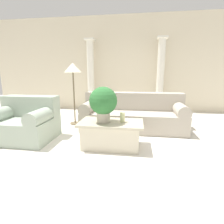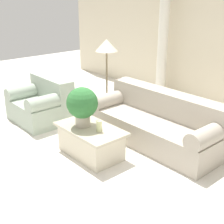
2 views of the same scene
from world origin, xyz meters
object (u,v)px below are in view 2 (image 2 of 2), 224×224
at_px(sofa_long, 157,123).
at_px(loveseat, 42,103).
at_px(floor_lamp, 107,50).
at_px(coffee_table, 91,141).
at_px(potted_plant, 82,104).

height_order(sofa_long, loveseat, same).
xyz_separation_m(sofa_long, floor_lamp, (-1.51, 0.16, 1.00)).
height_order(coffee_table, potted_plant, potted_plant).
relative_size(sofa_long, floor_lamp, 1.53).
bearing_deg(loveseat, floor_lamp, 62.23).
distance_m(potted_plant, floor_lamp, 1.78).
xyz_separation_m(loveseat, potted_plant, (1.63, -0.20, 0.46)).
height_order(potted_plant, floor_lamp, floor_lamp).
relative_size(sofa_long, potted_plant, 3.83).
bearing_deg(potted_plant, floor_lamp, 127.18).
bearing_deg(coffee_table, sofa_long, 72.83).
bearing_deg(coffee_table, floor_lamp, 131.45).
height_order(coffee_table, floor_lamp, floor_lamp).
relative_size(loveseat, potted_plant, 1.85).
relative_size(coffee_table, potted_plant, 1.81).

